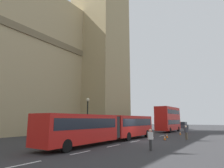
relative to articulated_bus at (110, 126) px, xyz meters
The scene contains 11 objects.
ground_plane 3.69m from the articulated_bus, 37.84° to the right, with size 160.00×160.00×0.00m, color #333335.
lane_centre_marking 2.65m from the articulated_bus, 90.52° to the right, with size 25.20×0.16×0.01m.
articulated_bus is the anchor object (origin of this frame).
double_decker_bus 21.44m from the articulated_bus, ahead, with size 9.12×2.54×4.90m.
sedan_lead 34.36m from the articulated_bus, ahead, with size 4.40×1.86×1.85m.
traffic_cone_west 7.13m from the articulated_bus, 39.36° to the right, with size 0.36×0.36×0.58m.
traffic_cone_middle 9.31m from the articulated_bus, 24.11° to the right, with size 0.36×0.36×0.58m.
traffic_cone_east 15.55m from the articulated_bus, 14.41° to the right, with size 0.36×0.36×0.58m.
street_lamp 4.93m from the articulated_bus, 71.28° to the left, with size 0.44×0.44×5.27m.
pedestrian_near_cones 6.81m from the articulated_bus, 116.94° to the right, with size 0.44×0.46×1.69m.
pedestrian_by_kerb 9.95m from the articulated_bus, 40.77° to the right, with size 0.47×0.42×1.69m.
Camera 1 is at (-21.05, -10.31, 2.45)m, focal length 31.36 mm.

